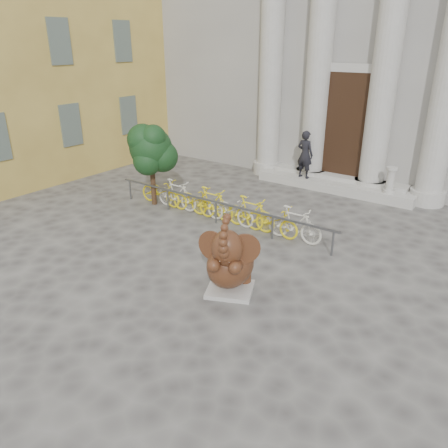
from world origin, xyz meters
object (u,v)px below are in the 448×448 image
Objects in this scene: pedestrian at (305,154)px; tree at (151,149)px; elephant_statue at (230,263)px; bike_rack at (220,205)px.

tree is at bearing 64.02° from pedestrian.
elephant_statue is 4.26m from bike_rack.
elephant_statue reaches higher than bike_rack.
bike_rack is (-2.68, 3.30, -0.23)m from elephant_statue.
elephant_statue is 8.29m from pedestrian.
elephant_statue is 1.12× the size of pedestrian.
bike_rack is at bearing 91.32° from pedestrian.
pedestrian is at bearing 81.13° from elephant_statue.
pedestrian is at bearing 56.18° from tree.
tree reaches higher than elephant_statue.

